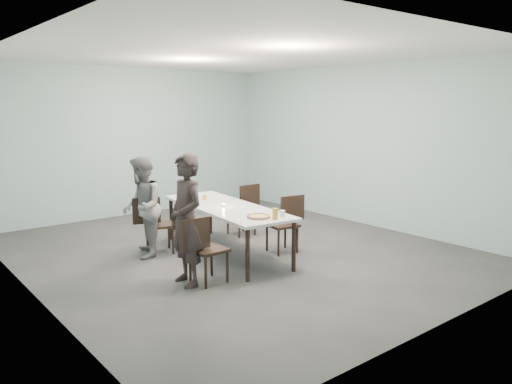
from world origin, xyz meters
TOP-DOWN VIEW (x-y plane):
  - ground at (0.00, 0.00)m, footprint 7.00×7.00m
  - room_shell at (0.00, 0.00)m, footprint 6.02×7.02m
  - table at (-0.22, -0.05)m, footprint 1.17×2.68m
  - chair_near_left at (-1.20, -0.93)m, footprint 0.62×0.44m
  - chair_far_left at (-1.04, 0.69)m, footprint 0.65×0.53m
  - chair_near_right at (0.59, -0.53)m, footprint 0.64×0.48m
  - chair_far_right at (0.75, 0.72)m, footprint 0.61×0.42m
  - diner_near at (-1.36, -0.81)m, footprint 0.43×0.63m
  - diner_far at (-1.26, 0.62)m, footprint 0.85×0.92m
  - pizza at (-0.36, -1.01)m, footprint 0.34×0.34m
  - side_plate at (-0.22, -0.68)m, footprint 0.18×0.18m
  - beer_glass at (-0.23, -1.21)m, footprint 0.08×0.08m
  - water_tumbler at (-0.06, -1.15)m, footprint 0.08×0.08m
  - tealight at (-0.30, -0.11)m, footprint 0.06×0.06m
  - amber_tumbler at (-0.19, 0.56)m, footprint 0.07×0.07m
  - menu at (-0.34, 0.87)m, footprint 0.32×0.25m

SIDE VIEW (x-z plane):
  - ground at x=0.00m, z-range 0.00..0.00m
  - chair_near_left at x=-1.20m, z-range 0.07..0.94m
  - chair_far_left at x=-1.04m, z-range 0.07..0.94m
  - chair_near_right at x=0.59m, z-range 0.07..0.94m
  - chair_far_right at x=0.75m, z-range 0.07..0.94m
  - table at x=-0.22m, z-range 0.32..1.07m
  - menu at x=-0.34m, z-range 0.75..0.76m
  - side_plate at x=-0.22m, z-range 0.75..0.76m
  - diner_far at x=-1.26m, z-range 0.00..1.52m
  - pizza at x=-0.36m, z-range 0.75..0.79m
  - tealight at x=-0.30m, z-range 0.75..0.79m
  - amber_tumbler at x=-0.19m, z-range 0.75..0.83m
  - water_tumbler at x=-0.06m, z-range 0.75..0.84m
  - beer_glass at x=-0.23m, z-range 0.75..0.90m
  - diner_near at x=-1.36m, z-range 0.00..1.67m
  - room_shell at x=0.00m, z-range 0.52..3.53m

